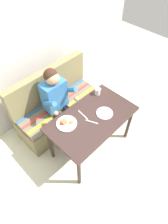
{
  "coord_description": "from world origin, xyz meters",
  "views": [
    {
      "loc": [
        -1.21,
        -1.04,
        2.71
      ],
      "look_at": [
        0.0,
        0.15,
        0.72
      ],
      "focal_mm": 30.66,
      "sensor_mm": 36.0,
      "label": 1
    }
  ],
  "objects_px": {
    "knife": "(83,115)",
    "person": "(58,99)",
    "fork": "(92,122)",
    "couch": "(58,108)",
    "plate_breakfast": "(66,123)",
    "table": "(92,121)",
    "plate_eggs": "(105,113)",
    "coffee_mug": "(98,91)"
  },
  "relations": [
    {
      "from": "plate_breakfast",
      "to": "coffee_mug",
      "type": "height_order",
      "value": "coffee_mug"
    },
    {
      "from": "fork",
      "to": "coffee_mug",
      "type": "bearing_deg",
      "value": 9.92
    },
    {
      "from": "knife",
      "to": "table",
      "type": "bearing_deg",
      "value": -58.29
    },
    {
      "from": "table",
      "to": "plate_eggs",
      "type": "bearing_deg",
      "value": -23.44
    },
    {
      "from": "couch",
      "to": "fork",
      "type": "bearing_deg",
      "value": -93.99
    },
    {
      "from": "plate_breakfast",
      "to": "coffee_mug",
      "type": "xyz_separation_m",
      "value": [
        0.7,
        0.08,
        0.04
      ]
    },
    {
      "from": "person",
      "to": "table",
      "type": "bearing_deg",
      "value": -80.62
    },
    {
      "from": "table",
      "to": "plate_eggs",
      "type": "distance_m",
      "value": 0.21
    },
    {
      "from": "fork",
      "to": "knife",
      "type": "height_order",
      "value": "same"
    },
    {
      "from": "person",
      "to": "plate_eggs",
      "type": "height_order",
      "value": "person"
    },
    {
      "from": "table",
      "to": "person",
      "type": "bearing_deg",
      "value": 99.38
    },
    {
      "from": "plate_breakfast",
      "to": "plate_eggs",
      "type": "bearing_deg",
      "value": -26.37
    },
    {
      "from": "table",
      "to": "plate_breakfast",
      "type": "bearing_deg",
      "value": 152.09
    },
    {
      "from": "couch",
      "to": "plate_breakfast",
      "type": "height_order",
      "value": "couch"
    },
    {
      "from": "table",
      "to": "couch",
      "type": "distance_m",
      "value": 0.83
    },
    {
      "from": "plate_eggs",
      "to": "coffee_mug",
      "type": "relative_size",
      "value": 1.9
    },
    {
      "from": "couch",
      "to": "plate_breakfast",
      "type": "xyz_separation_m",
      "value": [
        -0.31,
        -0.6,
        0.41
      ]
    },
    {
      "from": "table",
      "to": "knife",
      "type": "bearing_deg",
      "value": 115.01
    },
    {
      "from": "knife",
      "to": "person",
      "type": "bearing_deg",
      "value": 101.93
    },
    {
      "from": "coffee_mug",
      "to": "plate_breakfast",
      "type": "bearing_deg",
      "value": -173.16
    },
    {
      "from": "coffee_mug",
      "to": "table",
      "type": "bearing_deg",
      "value": -147.39
    },
    {
      "from": "plate_breakfast",
      "to": "knife",
      "type": "height_order",
      "value": "plate_breakfast"
    },
    {
      "from": "person",
      "to": "fork",
      "type": "xyz_separation_m",
      "value": [
        0.04,
        -0.64,
        -0.01
      ]
    },
    {
      "from": "plate_eggs",
      "to": "fork",
      "type": "height_order",
      "value": "plate_eggs"
    },
    {
      "from": "person",
      "to": "coffee_mug",
      "type": "xyz_separation_m",
      "value": [
        0.48,
        -0.34,
        0.04
      ]
    },
    {
      "from": "plate_eggs",
      "to": "table",
      "type": "bearing_deg",
      "value": 156.56
    },
    {
      "from": "plate_eggs",
      "to": "person",
      "type": "bearing_deg",
      "value": 111.91
    },
    {
      "from": "plate_breakfast",
      "to": "fork",
      "type": "height_order",
      "value": "plate_breakfast"
    },
    {
      "from": "couch",
      "to": "knife",
      "type": "relative_size",
      "value": 7.2
    },
    {
      "from": "table",
      "to": "fork",
      "type": "height_order",
      "value": "fork"
    },
    {
      "from": "couch",
      "to": "plate_eggs",
      "type": "xyz_separation_m",
      "value": [
        0.17,
        -0.84,
        0.41
      ]
    },
    {
      "from": "coffee_mug",
      "to": "plate_eggs",
      "type": "bearing_deg",
      "value": -124.17
    },
    {
      "from": "person",
      "to": "fork",
      "type": "relative_size",
      "value": 7.13
    },
    {
      "from": "fork",
      "to": "plate_breakfast",
      "type": "bearing_deg",
      "value": 116.3
    },
    {
      "from": "person",
      "to": "couch",
      "type": "bearing_deg",
      "value": 60.88
    },
    {
      "from": "table",
      "to": "fork",
      "type": "bearing_deg",
      "value": -139.71
    },
    {
      "from": "fork",
      "to": "couch",
      "type": "bearing_deg",
      "value": 62.26
    },
    {
      "from": "couch",
      "to": "person",
      "type": "relative_size",
      "value": 1.19
    },
    {
      "from": "couch",
      "to": "coffee_mug",
      "type": "bearing_deg",
      "value": -53.13
    },
    {
      "from": "plate_eggs",
      "to": "coffee_mug",
      "type": "distance_m",
      "value": 0.39
    },
    {
      "from": "table",
      "to": "couch",
      "type": "bearing_deg",
      "value": 90.0
    },
    {
      "from": "plate_breakfast",
      "to": "fork",
      "type": "relative_size",
      "value": 1.57
    }
  ]
}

